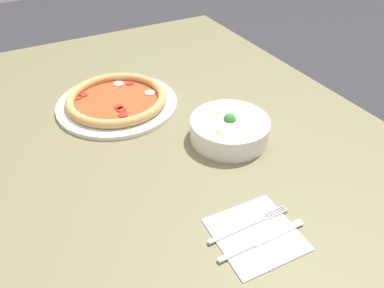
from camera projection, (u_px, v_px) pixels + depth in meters
The scene contains 7 objects.
ground_plane at pixel (171, 271), 1.49m from camera, with size 8.00×8.00×0.00m, color #333338.
dining_table at pixel (164, 142), 1.09m from camera, with size 1.40×1.07×0.72m.
pizza at pixel (117, 100), 1.09m from camera, with size 0.35×0.35×0.04m.
bowl at pixel (230, 128), 0.96m from camera, with size 0.20×0.20×0.07m.
napkin at pixel (256, 234), 0.73m from camera, with size 0.16×0.16×0.00m.
fork at pixel (248, 225), 0.74m from camera, with size 0.01×0.19×0.00m.
knife at pixel (258, 242), 0.71m from camera, with size 0.01×0.19×0.01m.
Camera 1 is at (0.81, -0.34, 1.31)m, focal length 35.00 mm.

